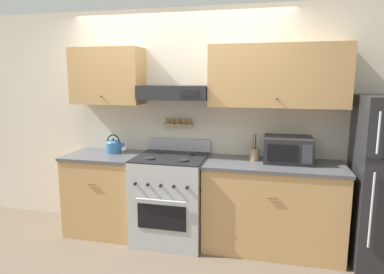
{
  "coord_description": "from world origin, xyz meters",
  "views": [
    {
      "loc": [
        1.05,
        -3.16,
        1.78
      ],
      "look_at": [
        0.24,
        0.27,
        1.17
      ],
      "focal_mm": 32.0,
      "sensor_mm": 36.0,
      "label": 1
    }
  ],
  "objects": [
    {
      "name": "wall_back",
      "position": [
        0.11,
        0.62,
        1.44
      ],
      "size": [
        5.2,
        0.46,
        2.55
      ],
      "color": "beige",
      "rests_on": "ground_plane"
    },
    {
      "name": "counter_left",
      "position": [
        -0.8,
        0.33,
        0.46
      ],
      "size": [
        0.84,
        0.65,
        0.92
      ],
      "color": "tan",
      "rests_on": "ground_plane"
    },
    {
      "name": "counter_right",
      "position": [
        1.09,
        0.33,
        0.46
      ],
      "size": [
        1.41,
        0.65,
        0.92
      ],
      "color": "tan",
      "rests_on": "ground_plane"
    },
    {
      "name": "microwave",
      "position": [
        1.22,
        0.44,
        1.05
      ],
      "size": [
        0.48,
        0.4,
        0.26
      ],
      "color": "#232326",
      "rests_on": "counter_right"
    },
    {
      "name": "stove_range",
      "position": [
        0.0,
        0.29,
        0.48
      ],
      "size": [
        0.75,
        0.72,
        1.08
      ],
      "color": "#ADAFB5",
      "rests_on": "ground_plane"
    },
    {
      "name": "ground_plane",
      "position": [
        0.0,
        0.0,
        0.0
      ],
      "size": [
        16.0,
        16.0,
        0.0
      ],
      "primitive_type": "plane",
      "color": "brown"
    },
    {
      "name": "tea_kettle",
      "position": [
        -0.73,
        0.42,
        1.0
      ],
      "size": [
        0.23,
        0.18,
        0.22
      ],
      "color": "teal",
      "rests_on": "counter_left"
    },
    {
      "name": "utensil_crock",
      "position": [
        0.88,
        0.42,
        0.99
      ],
      "size": [
        0.11,
        0.11,
        0.28
      ],
      "color": "#8E7051",
      "rests_on": "counter_right"
    }
  ]
}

